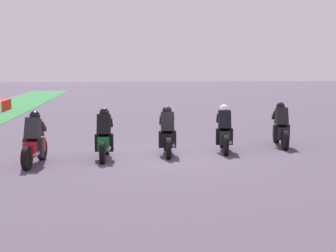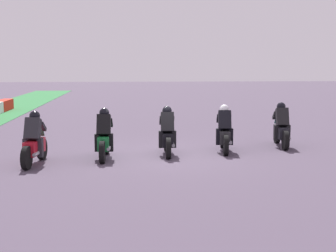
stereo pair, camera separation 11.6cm
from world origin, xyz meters
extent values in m
plane|color=#4A3F4F|center=(0.00, 0.00, 0.00)|extent=(120.00, 120.00, 0.00)
cube|color=red|center=(14.91, 8.67, 0.32)|extent=(2.44, 0.60, 0.64)
cylinder|color=black|center=(1.91, -4.04, 0.32)|extent=(0.65, 0.21, 0.64)
cylinder|color=black|center=(0.52, -3.89, 0.32)|extent=(0.65, 0.21, 0.64)
cube|color=black|center=(1.21, -3.96, 0.50)|extent=(1.13, 0.44, 0.40)
ellipsoid|color=black|center=(1.31, -3.97, 0.80)|extent=(0.51, 0.35, 0.24)
cube|color=red|center=(0.71, -3.91, 0.52)|extent=(0.08, 0.17, 0.08)
cylinder|color=#A5A5AD|center=(0.85, -4.08, 0.37)|extent=(0.43, 0.14, 0.10)
cube|color=black|center=(1.11, -3.95, 1.02)|extent=(0.52, 0.45, 0.66)
sphere|color=black|center=(1.33, -3.97, 1.36)|extent=(0.33, 0.33, 0.30)
cube|color=#357067|center=(1.71, -4.01, 0.84)|extent=(0.18, 0.27, 0.23)
cube|color=black|center=(1.11, -3.75, 0.50)|extent=(0.19, 0.16, 0.52)
cube|color=black|center=(1.07, -4.15, 0.50)|extent=(0.19, 0.16, 0.52)
cube|color=black|center=(1.51, -3.81, 1.04)|extent=(0.39, 0.14, 0.31)
cube|color=black|center=(1.47, -4.17, 1.04)|extent=(0.39, 0.14, 0.31)
cylinder|color=black|center=(1.16, -1.93, 0.32)|extent=(0.65, 0.22, 0.64)
cylinder|color=black|center=(-0.23, -1.76, 0.32)|extent=(0.65, 0.22, 0.64)
cube|color=black|center=(0.46, -1.84, 0.50)|extent=(1.13, 0.45, 0.40)
ellipsoid|color=black|center=(0.56, -1.85, 0.80)|extent=(0.51, 0.36, 0.24)
cube|color=red|center=(-0.04, -1.78, 0.52)|extent=(0.08, 0.17, 0.08)
cylinder|color=#A5A5AD|center=(0.10, -1.96, 0.37)|extent=(0.43, 0.15, 0.10)
cube|color=black|center=(0.37, -1.83, 1.02)|extent=(0.53, 0.46, 0.66)
sphere|color=silver|center=(0.58, -1.86, 1.36)|extent=(0.33, 0.33, 0.30)
cube|color=teal|center=(0.96, -1.90, 0.84)|extent=(0.19, 0.28, 0.23)
cube|color=black|center=(0.37, -1.63, 0.50)|extent=(0.20, 0.16, 0.52)
cube|color=black|center=(0.32, -2.03, 0.50)|extent=(0.20, 0.16, 0.52)
cube|color=black|center=(0.76, -1.70, 1.04)|extent=(0.39, 0.15, 0.31)
cube|color=black|center=(0.72, -2.06, 1.04)|extent=(0.39, 0.15, 0.31)
cylinder|color=black|center=(0.78, 0.01, 0.32)|extent=(0.64, 0.16, 0.64)
cylinder|color=black|center=(-0.61, 0.06, 0.32)|extent=(0.64, 0.16, 0.64)
cube|color=black|center=(0.09, 0.03, 0.50)|extent=(1.11, 0.36, 0.40)
ellipsoid|color=black|center=(0.19, 0.03, 0.80)|extent=(0.49, 0.32, 0.24)
cube|color=red|center=(-0.42, 0.05, 0.52)|extent=(0.07, 0.16, 0.08)
cylinder|color=#A5A5AD|center=(-0.27, -0.12, 0.37)|extent=(0.42, 0.11, 0.10)
cube|color=black|center=(-0.01, 0.04, 1.02)|extent=(0.50, 0.42, 0.66)
sphere|color=black|center=(0.21, 0.03, 1.36)|extent=(0.31, 0.31, 0.30)
cube|color=slate|center=(0.58, 0.02, 0.84)|extent=(0.16, 0.26, 0.23)
cube|color=black|center=(-0.03, 0.24, 0.50)|extent=(0.18, 0.15, 0.52)
cube|color=black|center=(-0.04, -0.16, 0.50)|extent=(0.18, 0.15, 0.52)
cube|color=black|center=(0.37, 0.20, 1.04)|extent=(0.39, 0.11, 0.31)
cube|color=black|center=(0.36, -0.16, 1.04)|extent=(0.39, 0.11, 0.31)
cylinder|color=black|center=(0.30, 1.92, 0.32)|extent=(0.65, 0.17, 0.64)
cylinder|color=black|center=(-1.09, 1.98, 0.32)|extent=(0.65, 0.17, 0.64)
cube|color=#186F31|center=(-0.40, 1.95, 0.50)|extent=(1.11, 0.37, 0.40)
ellipsoid|color=#186F31|center=(-0.30, 1.95, 0.80)|extent=(0.49, 0.32, 0.24)
cube|color=red|center=(-0.91, 1.97, 0.52)|extent=(0.07, 0.16, 0.08)
cylinder|color=#A5A5AD|center=(-0.75, 1.81, 0.37)|extent=(0.42, 0.12, 0.10)
cube|color=black|center=(-0.50, 1.96, 1.02)|extent=(0.50, 0.42, 0.66)
sphere|color=black|center=(-0.28, 1.95, 1.36)|extent=(0.31, 0.31, 0.30)
cube|color=#43545B|center=(0.10, 1.93, 0.84)|extent=(0.17, 0.27, 0.23)
cube|color=black|center=(-0.51, 2.16, 0.50)|extent=(0.19, 0.15, 0.52)
cube|color=black|center=(-0.52, 1.76, 0.50)|extent=(0.19, 0.15, 0.52)
cube|color=black|center=(-0.11, 2.12, 1.04)|extent=(0.39, 0.12, 0.31)
cube|color=black|center=(-0.12, 1.76, 1.04)|extent=(0.39, 0.12, 0.31)
cylinder|color=black|center=(-0.40, 3.79, 0.32)|extent=(0.65, 0.22, 0.64)
cylinder|color=black|center=(-1.79, 3.95, 0.32)|extent=(0.65, 0.22, 0.64)
cube|color=#B41422|center=(-1.09, 3.87, 0.50)|extent=(1.13, 0.45, 0.40)
ellipsoid|color=#B41422|center=(-0.99, 3.86, 0.80)|extent=(0.51, 0.36, 0.24)
cube|color=red|center=(-1.60, 3.93, 0.52)|extent=(0.08, 0.17, 0.08)
cylinder|color=#A5A5AD|center=(-1.46, 3.75, 0.37)|extent=(0.43, 0.15, 0.10)
cube|color=#222227|center=(-1.19, 3.88, 1.02)|extent=(0.53, 0.46, 0.66)
sphere|color=black|center=(-0.97, 3.85, 1.36)|extent=(0.33, 0.33, 0.30)
cube|color=#3F7B5D|center=(-0.60, 3.81, 0.84)|extent=(0.18, 0.28, 0.23)
cube|color=#222227|center=(-1.19, 4.08, 0.50)|extent=(0.20, 0.16, 0.52)
cube|color=#222227|center=(-1.24, 3.69, 0.50)|extent=(0.20, 0.16, 0.52)
cube|color=#222227|center=(-0.79, 4.01, 1.04)|extent=(0.39, 0.15, 0.31)
cube|color=#222227|center=(-0.84, 3.66, 1.04)|extent=(0.39, 0.15, 0.31)
camera|label=1|loc=(-14.72, 1.35, 2.83)|focal=51.74mm
camera|label=2|loc=(-14.73, 1.24, 2.83)|focal=51.74mm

